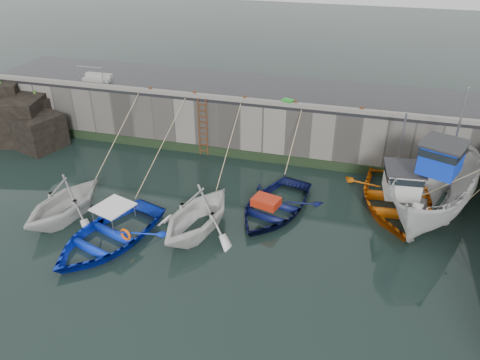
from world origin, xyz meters
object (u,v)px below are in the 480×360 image
(boat_near_white, at_px, (67,217))
(bollard_e, at_px, (362,110))
(bollard_a, at_px, (151,90))
(fish_crate, at_px, (288,102))
(boat_near_navy, at_px, (274,211))
(boat_near_blacktrim, at_px, (198,231))
(bollard_d, at_px, (295,103))
(ladder, at_px, (203,128))
(boat_far_white, at_px, (436,194))
(boat_near_blue, at_px, (108,241))
(bollard_b, at_px, (195,94))
(bollard_c, at_px, (245,99))
(boat_far_orange, at_px, (396,197))

(boat_near_white, distance_m, bollard_e, 14.42)
(bollard_a, bearing_deg, fish_crate, 0.39)
(boat_near_navy, xyz_separation_m, bollard_a, (-7.82, 4.75, 3.30))
(boat_near_blacktrim, bearing_deg, bollard_d, 82.13)
(ladder, bearing_deg, bollard_e, 2.40)
(boat_far_white, bearing_deg, boat_near_blue, -135.12)
(ladder, xyz_separation_m, bollard_b, (-0.50, 0.34, 1.71))
(boat_near_blue, bearing_deg, boat_near_white, 175.72)
(boat_near_navy, height_order, bollard_d, bollard_d)
(boat_near_navy, height_order, bollard_c, bollard_c)
(fish_crate, bearing_deg, boat_near_blue, -98.35)
(boat_near_blue, bearing_deg, boat_near_blacktrim, 43.86)
(boat_near_navy, bearing_deg, fish_crate, 109.90)
(bollard_a, height_order, bollard_e, same)
(boat_near_blacktrim, xyz_separation_m, bollard_d, (2.71, 7.11, 3.30))
(boat_far_white, relative_size, boat_far_orange, 1.16)
(boat_far_orange, bearing_deg, boat_near_navy, -165.75)
(boat_near_white, relative_size, bollard_b, 15.15)
(ladder, bearing_deg, bollard_b, 146.14)
(ladder, bearing_deg, bollard_a, 173.62)
(fish_crate, bearing_deg, boat_far_orange, -3.47)
(boat_near_white, distance_m, boat_near_blue, 2.80)
(bollard_d, bearing_deg, bollard_a, 180.00)
(boat_near_blacktrim, xyz_separation_m, boat_far_white, (9.40, 3.67, 1.20))
(bollard_d, bearing_deg, bollard_c, 180.00)
(ladder, bearing_deg, boat_near_navy, -42.50)
(boat_near_white, distance_m, bollard_a, 8.37)
(boat_near_blacktrim, bearing_deg, bollard_a, 138.61)
(boat_near_navy, relative_size, boat_far_white, 0.63)
(boat_near_white, relative_size, boat_far_white, 0.54)
(boat_near_blue, bearing_deg, boat_far_orange, 45.22)
(boat_near_navy, relative_size, bollard_b, 17.85)
(boat_near_blacktrim, bearing_deg, boat_near_blue, -140.87)
(boat_near_navy, height_order, boat_far_white, boat_far_white)
(boat_near_navy, distance_m, bollard_b, 7.86)
(boat_far_white, relative_size, bollard_d, 28.25)
(boat_near_blacktrim, xyz_separation_m, bollard_b, (-2.59, 7.11, 3.30))
(ladder, distance_m, boat_near_navy, 6.73)
(bollard_c, bearing_deg, boat_far_white, -20.29)
(boat_near_navy, bearing_deg, bollard_e, 71.14)
(bollard_a, relative_size, bollard_c, 1.00)
(boat_near_white, height_order, boat_far_orange, boat_far_orange)
(boat_far_orange, xyz_separation_m, bollard_e, (-2.02, 2.89, 2.88))
(boat_far_orange, relative_size, bollard_b, 24.30)
(fish_crate, bearing_deg, bollard_c, -154.56)
(ladder, distance_m, bollard_a, 3.47)
(boat_near_white, distance_m, bollard_d, 11.95)
(boat_near_blue, bearing_deg, bollard_d, 73.30)
(fish_crate, bearing_deg, boat_far_white, -2.04)
(ladder, bearing_deg, fish_crate, 5.00)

